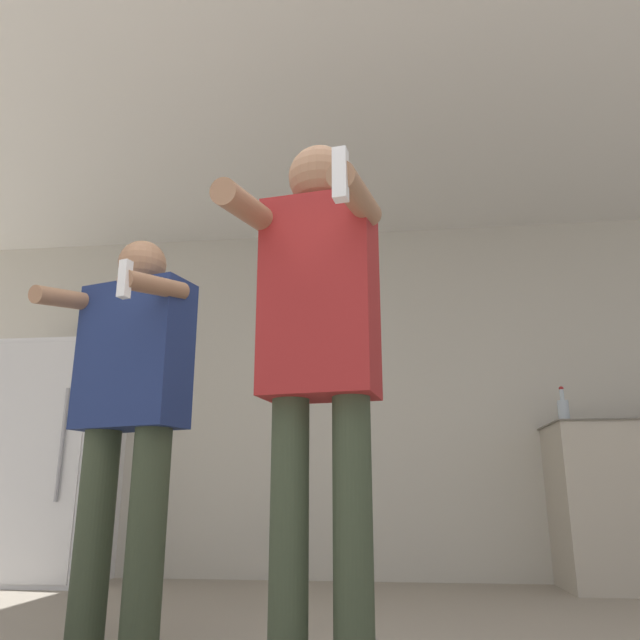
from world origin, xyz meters
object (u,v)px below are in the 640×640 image
object	(u,v)px
refrigerator	(54,460)
bottle_short_whiskey	(564,410)
person_woman_foreground	(319,339)
person_man_side	(130,402)

from	to	relation	value
refrigerator	bottle_short_whiskey	bearing A→B (deg)	0.83
bottle_short_whiskey	person_woman_foreground	xyz separation A→B (m)	(-1.32, -2.46, -0.10)
person_woman_foreground	refrigerator	bearing A→B (deg)	131.72
refrigerator	person_man_side	world-z (taller)	person_man_side
bottle_short_whiskey	person_man_side	distance (m)	2.86
bottle_short_whiskey	person_man_side	size ratio (longest dim) A/B	0.16
person_man_side	person_woman_foreground	bearing A→B (deg)	-35.91
person_woman_foreground	bottle_short_whiskey	bearing A→B (deg)	61.73
refrigerator	bottle_short_whiskey	distance (m)	3.49
bottle_short_whiskey	person_man_side	xyz separation A→B (m)	(-2.17, -1.85, -0.18)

